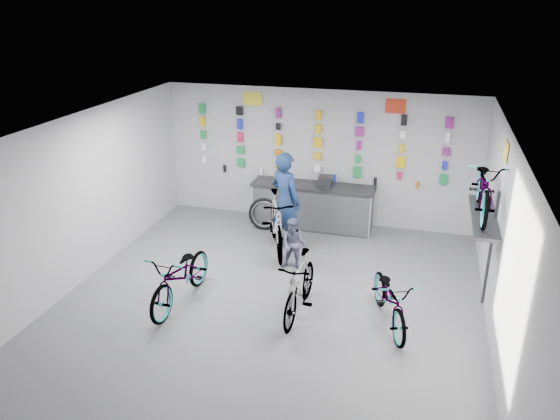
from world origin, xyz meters
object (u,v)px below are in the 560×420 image
(customer, at_px, (294,244))
(bike_right, at_px, (390,298))
(bike_center, at_px, (300,286))
(bike_service, at_px, (276,223))
(clerk, at_px, (285,201))
(counter, at_px, (313,207))
(bike_left, at_px, (181,276))

(customer, bearing_deg, bike_right, -35.17)
(bike_center, distance_m, bike_service, 2.40)
(clerk, height_order, customer, clerk)
(bike_right, bearing_deg, bike_service, 119.52)
(bike_service, xyz_separation_m, clerk, (0.12, 0.26, 0.40))
(bike_right, bearing_deg, clerk, 114.78)
(counter, xyz_separation_m, customer, (0.08, -2.05, 0.03))
(customer, bearing_deg, counter, 93.05)
(bike_right, xyz_separation_m, clerk, (-2.33, 2.33, 0.55))
(bike_service, bearing_deg, customer, -74.02)
(counter, distance_m, bike_right, 3.97)
(counter, distance_m, bike_service, 1.43)
(clerk, xyz_separation_m, customer, (0.42, -0.95, -0.49))
(bike_left, bearing_deg, clerk, 70.94)
(bike_right, relative_size, bike_service, 0.87)
(clerk, bearing_deg, bike_center, 139.93)
(bike_center, xyz_separation_m, customer, (-0.47, 1.48, -0.00))
(bike_center, xyz_separation_m, bike_right, (1.44, 0.10, -0.06))
(bike_center, bearing_deg, bike_service, 117.09)
(customer, bearing_deg, clerk, 114.51)
(bike_left, distance_m, bike_right, 3.44)
(bike_right, bearing_deg, bike_left, 164.72)
(bike_right, bearing_deg, bike_center, 163.81)
(bike_service, xyz_separation_m, customer, (0.53, -0.69, -0.09))
(bike_left, relative_size, customer, 1.87)
(bike_center, distance_m, customer, 1.56)
(bike_left, bearing_deg, bike_service, 71.10)
(bike_center, relative_size, clerk, 0.86)
(bike_right, height_order, clerk, clerk)
(bike_center, bearing_deg, bike_right, 6.20)
(bike_left, height_order, bike_right, bike_left)
(bike_center, bearing_deg, clerk, 112.36)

